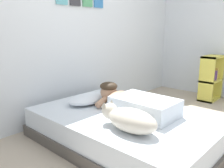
{
  "coord_description": "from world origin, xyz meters",
  "views": [
    {
      "loc": [
        -2.14,
        -0.88,
        1.17
      ],
      "look_at": [
        -0.22,
        0.89,
        0.57
      ],
      "focal_mm": 38.19,
      "sensor_mm": 36.0,
      "label": 1
    }
  ],
  "objects_px": {
    "cell_phone": "(141,114)",
    "bookshelf": "(211,78)",
    "bed": "(126,128)",
    "person_lying": "(134,102)",
    "dog": "(129,119)",
    "coffee_cup": "(118,99)",
    "pillow": "(88,99)"
  },
  "relations": [
    {
      "from": "bed",
      "to": "cell_phone",
      "type": "height_order",
      "value": "cell_phone"
    },
    {
      "from": "bookshelf",
      "to": "coffee_cup",
      "type": "bearing_deg",
      "value": 168.83
    },
    {
      "from": "bookshelf",
      "to": "dog",
      "type": "bearing_deg",
      "value": -174.61
    },
    {
      "from": "bed",
      "to": "cell_phone",
      "type": "relative_size",
      "value": 13.71
    },
    {
      "from": "dog",
      "to": "coffee_cup",
      "type": "distance_m",
      "value": 0.84
    },
    {
      "from": "dog",
      "to": "coffee_cup",
      "type": "xyz_separation_m",
      "value": [
        0.56,
        0.61,
        -0.07
      ]
    },
    {
      "from": "pillow",
      "to": "dog",
      "type": "height_order",
      "value": "dog"
    },
    {
      "from": "bed",
      "to": "coffee_cup",
      "type": "relative_size",
      "value": 15.35
    },
    {
      "from": "coffee_cup",
      "to": "pillow",
      "type": "bearing_deg",
      "value": 141.82
    },
    {
      "from": "person_lying",
      "to": "dog",
      "type": "distance_m",
      "value": 0.48
    },
    {
      "from": "coffee_cup",
      "to": "bookshelf",
      "type": "bearing_deg",
      "value": -11.17
    },
    {
      "from": "cell_phone",
      "to": "bookshelf",
      "type": "height_order",
      "value": "bookshelf"
    },
    {
      "from": "pillow",
      "to": "person_lying",
      "type": "xyz_separation_m",
      "value": [
        0.13,
        -0.58,
        0.05
      ]
    },
    {
      "from": "dog",
      "to": "bed",
      "type": "bearing_deg",
      "value": 42.65
    },
    {
      "from": "dog",
      "to": "cell_phone",
      "type": "relative_size",
      "value": 4.11
    },
    {
      "from": "pillow",
      "to": "cell_phone",
      "type": "relative_size",
      "value": 3.71
    },
    {
      "from": "person_lying",
      "to": "cell_phone",
      "type": "bearing_deg",
      "value": -94.32
    },
    {
      "from": "cell_phone",
      "to": "bookshelf",
      "type": "bearing_deg",
      "value": 2.34
    },
    {
      "from": "bed",
      "to": "bookshelf",
      "type": "xyz_separation_m",
      "value": [
        2.16,
        -0.06,
        0.23
      ]
    },
    {
      "from": "bed",
      "to": "person_lying",
      "type": "height_order",
      "value": "person_lying"
    },
    {
      "from": "dog",
      "to": "bookshelf",
      "type": "bearing_deg",
      "value": 5.39
    },
    {
      "from": "pillow",
      "to": "person_lying",
      "type": "relative_size",
      "value": 0.57
    },
    {
      "from": "bed",
      "to": "cell_phone",
      "type": "xyz_separation_m",
      "value": [
        0.08,
        -0.14,
        0.17
      ]
    },
    {
      "from": "pillow",
      "to": "bookshelf",
      "type": "height_order",
      "value": "bookshelf"
    },
    {
      "from": "bookshelf",
      "to": "bed",
      "type": "bearing_deg",
      "value": 178.46
    },
    {
      "from": "coffee_cup",
      "to": "bookshelf",
      "type": "relative_size",
      "value": 0.17
    },
    {
      "from": "pillow",
      "to": "person_lying",
      "type": "height_order",
      "value": "person_lying"
    },
    {
      "from": "bed",
      "to": "coffee_cup",
      "type": "bearing_deg",
      "value": 52.31
    },
    {
      "from": "pillow",
      "to": "coffee_cup",
      "type": "xyz_separation_m",
      "value": [
        0.29,
        -0.23,
        -0.02
      ]
    },
    {
      "from": "pillow",
      "to": "bookshelf",
      "type": "distance_m",
      "value": 2.29
    },
    {
      "from": "bed",
      "to": "dog",
      "type": "xyz_separation_m",
      "value": [
        -0.32,
        -0.29,
        0.27
      ]
    },
    {
      "from": "bed",
      "to": "person_lying",
      "type": "bearing_deg",
      "value": -21.84
    }
  ]
}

